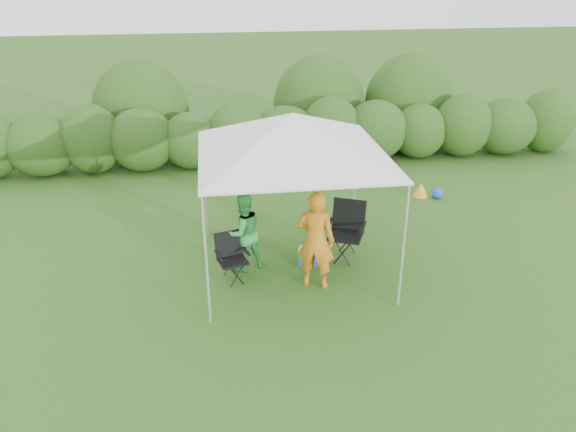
{
  "coord_description": "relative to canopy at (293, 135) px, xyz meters",
  "views": [
    {
      "loc": [
        -1.32,
        -8.27,
        5.12
      ],
      "look_at": [
        -0.09,
        0.4,
        1.05
      ],
      "focal_mm": 35.0,
      "sensor_mm": 36.0,
      "label": 1
    }
  ],
  "objects": [
    {
      "name": "hedge",
      "position": [
        0.11,
        5.5,
        -1.63
      ],
      "size": [
        17.66,
        1.53,
        1.8
      ],
      "color": "#2D541A",
      "rests_on": "ground"
    },
    {
      "name": "canopy",
      "position": [
        0.0,
        0.0,
        0.0
      ],
      "size": [
        3.1,
        3.1,
        2.83
      ],
      "color": "silver",
      "rests_on": "ground"
    },
    {
      "name": "chair_right",
      "position": [
        1.05,
        0.23,
        -1.85
      ],
      "size": [
        0.82,
        0.79,
        1.08
      ],
      "rotation": [
        0.0,
        0.0,
        -0.43
      ],
      "color": "black",
      "rests_on": "ground"
    },
    {
      "name": "ground",
      "position": [
        0.0,
        -0.5,
        -2.46
      ],
      "size": [
        70.0,
        70.0,
        0.0
      ],
      "primitive_type": "plane",
      "color": "#34601E"
    },
    {
      "name": "woman",
      "position": [
        -0.86,
        0.04,
        -1.74
      ],
      "size": [
        0.86,
        0.78,
        1.44
      ],
      "primitive_type": "imported",
      "rotation": [
        0.0,
        0.0,
        3.54
      ],
      "color": "green",
      "rests_on": "ground"
    },
    {
      "name": "cooler",
      "position": [
        0.31,
        0.01,
        -2.3
      ],
      "size": [
        0.44,
        0.37,
        0.32
      ],
      "rotation": [
        0.0,
        0.0,
        -0.28
      ],
      "color": "#1E5189",
      "rests_on": "ground"
    },
    {
      "name": "chair_left",
      "position": [
        -1.1,
        -0.27,
        -1.99
      ],
      "size": [
        0.61,
        0.58,
        0.84
      ],
      "rotation": [
        0.0,
        0.0,
        0.27
      ],
      "color": "black",
      "rests_on": "ground"
    },
    {
      "name": "man",
      "position": [
        0.28,
        -0.71,
        -1.6
      ],
      "size": [
        0.74,
        0.61,
        1.73
      ],
      "primitive_type": "imported",
      "rotation": [
        0.0,
        0.0,
        2.77
      ],
      "color": "orange",
      "rests_on": "ground"
    },
    {
      "name": "lawn_toy",
      "position": [
        3.55,
        2.77,
        -2.32
      ],
      "size": [
        0.62,
        0.52,
        0.31
      ],
      "color": "#F2A819",
      "rests_on": "ground"
    },
    {
      "name": "bottle",
      "position": [
        0.37,
        -0.03,
        -2.03
      ],
      "size": [
        0.06,
        0.06,
        0.23
      ],
      "primitive_type": "cylinder",
      "color": "#592D0C",
      "rests_on": "cooler"
    }
  ]
}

